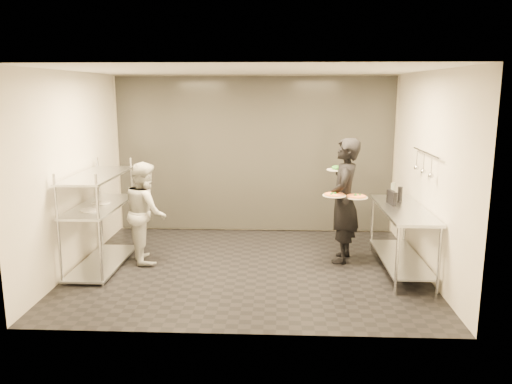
{
  "coord_description": "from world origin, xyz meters",
  "views": [
    {
      "loc": [
        0.42,
        -6.87,
        2.55
      ],
      "look_at": [
        0.11,
        0.14,
        1.1
      ],
      "focal_mm": 35.0,
      "sensor_mm": 36.0,
      "label": 1
    }
  ],
  "objects_px": {
    "pizza_plate_near": "(334,195)",
    "bottle_clear": "(393,190)",
    "bottle_green": "(393,191)",
    "prep_counter": "(402,228)",
    "pizza_plate_far": "(356,197)",
    "bottle_dark": "(400,195)",
    "salad_plate": "(336,169)",
    "pass_rack": "(99,215)",
    "pos_monitor": "(392,198)",
    "waiter": "(344,201)",
    "chef": "(146,212)"
  },
  "relations": [
    {
      "from": "chef",
      "to": "bottle_dark",
      "type": "height_order",
      "value": "chef"
    },
    {
      "from": "pass_rack",
      "to": "pizza_plate_near",
      "type": "xyz_separation_m",
      "value": [
        3.38,
        0.16,
        0.3
      ]
    },
    {
      "from": "salad_plate",
      "to": "bottle_dark",
      "type": "bearing_deg",
      "value": -19.98
    },
    {
      "from": "pizza_plate_far",
      "to": "prep_counter",
      "type": "bearing_deg",
      "value": -19.11
    },
    {
      "from": "pass_rack",
      "to": "pizza_plate_near",
      "type": "bearing_deg",
      "value": 2.7
    },
    {
      "from": "salad_plate",
      "to": "bottle_dark",
      "type": "distance_m",
      "value": 1.02
    },
    {
      "from": "pos_monitor",
      "to": "salad_plate",
      "type": "bearing_deg",
      "value": 139.67
    },
    {
      "from": "bottle_clear",
      "to": "salad_plate",
      "type": "bearing_deg",
      "value": -173.5
    },
    {
      "from": "bottle_clear",
      "to": "bottle_dark",
      "type": "xyz_separation_m",
      "value": [
        0.0,
        -0.43,
        0.02
      ]
    },
    {
      "from": "bottle_green",
      "to": "pizza_plate_far",
      "type": "bearing_deg",
      "value": -151.11
    },
    {
      "from": "pass_rack",
      "to": "bottle_clear",
      "type": "distance_m",
      "value": 4.44
    },
    {
      "from": "bottle_clear",
      "to": "bottle_dark",
      "type": "height_order",
      "value": "bottle_dark"
    },
    {
      "from": "waiter",
      "to": "chef",
      "type": "height_order",
      "value": "waiter"
    },
    {
      "from": "pizza_plate_far",
      "to": "bottle_clear",
      "type": "xyz_separation_m",
      "value": [
        0.66,
        0.58,
        -0.02
      ]
    },
    {
      "from": "waiter",
      "to": "salad_plate",
      "type": "height_order",
      "value": "waiter"
    },
    {
      "from": "waiter",
      "to": "pass_rack",
      "type": "bearing_deg",
      "value": -69.93
    },
    {
      "from": "pizza_plate_near",
      "to": "bottle_clear",
      "type": "bearing_deg",
      "value": 33.36
    },
    {
      "from": "pass_rack",
      "to": "waiter",
      "type": "bearing_deg",
      "value": 6.37
    },
    {
      "from": "prep_counter",
      "to": "pizza_plate_near",
      "type": "height_order",
      "value": "pizza_plate_near"
    },
    {
      "from": "pizza_plate_near",
      "to": "salad_plate",
      "type": "height_order",
      "value": "salad_plate"
    },
    {
      "from": "waiter",
      "to": "pizza_plate_far",
      "type": "distance_m",
      "value": 0.25
    },
    {
      "from": "salad_plate",
      "to": "bottle_dark",
      "type": "height_order",
      "value": "salad_plate"
    },
    {
      "from": "prep_counter",
      "to": "chef",
      "type": "height_order",
      "value": "chef"
    },
    {
      "from": "prep_counter",
      "to": "pizza_plate_near",
      "type": "distance_m",
      "value": 1.06
    },
    {
      "from": "pos_monitor",
      "to": "waiter",
      "type": "bearing_deg",
      "value": 157.1
    },
    {
      "from": "pass_rack",
      "to": "waiter",
      "type": "distance_m",
      "value": 3.58
    },
    {
      "from": "pos_monitor",
      "to": "chef",
      "type": "bearing_deg",
      "value": 171.0
    },
    {
      "from": "salad_plate",
      "to": "pos_monitor",
      "type": "xyz_separation_m",
      "value": [
        0.76,
        -0.48,
        -0.34
      ]
    },
    {
      "from": "prep_counter",
      "to": "bottle_green",
      "type": "distance_m",
      "value": 0.69
    },
    {
      "from": "waiter",
      "to": "chef",
      "type": "relative_size",
      "value": 1.23
    },
    {
      "from": "pos_monitor",
      "to": "bottle_green",
      "type": "relative_size",
      "value": 1.09
    },
    {
      "from": "bottle_dark",
      "to": "bottle_clear",
      "type": "bearing_deg",
      "value": 90.45
    },
    {
      "from": "bottle_green",
      "to": "prep_counter",
      "type": "bearing_deg",
      "value": -86.86
    },
    {
      "from": "salad_plate",
      "to": "bottle_clear",
      "type": "height_order",
      "value": "salad_plate"
    },
    {
      "from": "prep_counter",
      "to": "pizza_plate_far",
      "type": "relative_size",
      "value": 5.44
    },
    {
      "from": "pass_rack",
      "to": "prep_counter",
      "type": "distance_m",
      "value": 4.33
    },
    {
      "from": "bottle_green",
      "to": "bottle_clear",
      "type": "relative_size",
      "value": 1.39
    },
    {
      "from": "bottle_dark",
      "to": "pos_monitor",
      "type": "bearing_deg",
      "value": -135.51
    },
    {
      "from": "pizza_plate_near",
      "to": "chef",
      "type": "bearing_deg",
      "value": 177.42
    },
    {
      "from": "pizza_plate_near",
      "to": "pizza_plate_far",
      "type": "distance_m",
      "value": 0.33
    },
    {
      "from": "waiter",
      "to": "pos_monitor",
      "type": "distance_m",
      "value": 0.69
    },
    {
      "from": "waiter",
      "to": "salad_plate",
      "type": "xyz_separation_m",
      "value": [
        -0.1,
        0.3,
        0.43
      ]
    },
    {
      "from": "pizza_plate_far",
      "to": "bottle_green",
      "type": "height_order",
      "value": "bottle_green"
    },
    {
      "from": "pass_rack",
      "to": "bottle_green",
      "type": "bearing_deg",
      "value": 7.3
    },
    {
      "from": "waiter",
      "to": "bottle_dark",
      "type": "height_order",
      "value": "waiter"
    },
    {
      "from": "pass_rack",
      "to": "waiter",
      "type": "xyz_separation_m",
      "value": [
        3.55,
        0.4,
        0.16
      ]
    },
    {
      "from": "chef",
      "to": "bottle_dark",
      "type": "bearing_deg",
      "value": -111.07
    },
    {
      "from": "pass_rack",
      "to": "salad_plate",
      "type": "xyz_separation_m",
      "value": [
        3.45,
        0.7,
        0.59
      ]
    },
    {
      "from": "bottle_green",
      "to": "waiter",
      "type": "bearing_deg",
      "value": -168.38
    },
    {
      "from": "prep_counter",
      "to": "bottle_dark",
      "type": "xyz_separation_m",
      "value": [
        0.03,
        0.37,
        0.41
      ]
    }
  ]
}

